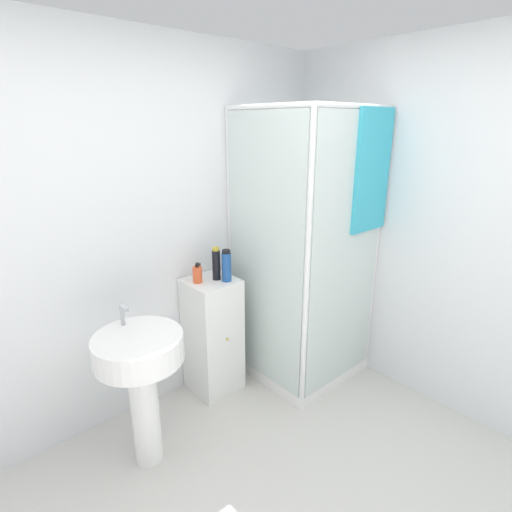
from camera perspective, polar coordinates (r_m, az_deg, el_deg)
wall_back at (r=2.68m, az=-19.12°, el=2.15°), size 6.40×0.06×2.50m
wall_right at (r=2.84m, az=32.52°, el=1.12°), size 0.06×6.40×2.50m
shower_enclosure at (r=3.16m, az=7.06°, el=-6.59°), size 0.82×0.85×2.07m
vanity_cabinet at (r=3.06m, az=-6.20°, el=-11.20°), size 0.34×0.36×0.89m
sink at (r=2.43m, az=-16.14°, el=-15.37°), size 0.50×0.50×0.98m
soap_dispenser at (r=2.81m, az=-8.37°, el=-2.59°), size 0.07×0.07×0.15m
shampoo_bottle_tall_black at (r=2.84m, az=-5.70°, el=-1.12°), size 0.06×0.06×0.24m
shampoo_bottle_blue at (r=2.80m, az=-4.24°, el=-1.43°), size 0.07×0.07×0.23m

